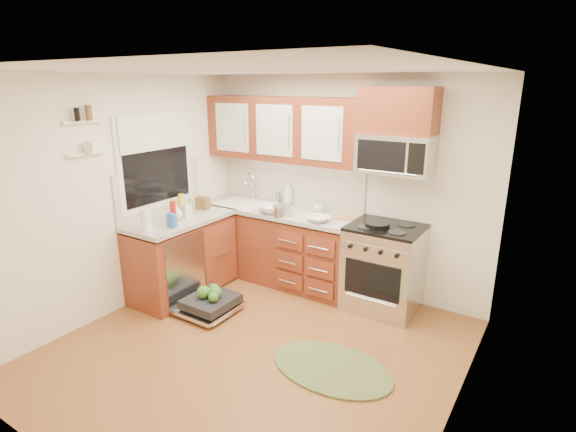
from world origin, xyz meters
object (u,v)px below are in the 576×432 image
Objects in this scene: stock_pot at (282,211)px; upper_cabinets at (283,129)px; range at (384,268)px; cup at (319,208)px; bowl_b at (271,209)px; sink at (242,213)px; bowl_a at (318,219)px; skillet at (377,225)px; rug at (332,368)px; cutting_board at (344,217)px; microwave at (395,154)px; dishwasher at (208,304)px; paper_towel_roll at (146,221)px.

upper_cabinets is at bearing 121.96° from stock_pot.
range is 1.03m from cup.
bowl_b is 2.21× the size of cup.
cup is at bearing 8.52° from sink.
cup is at bearing 116.42° from bowl_a.
rug is at bearing -83.93° from skillet.
cup is at bearing 170.63° from range.
cutting_board is at bearing 25.72° from stock_pot.
bowl_a is at bearing -157.51° from microwave.
rug is 1.57m from skillet.
dishwasher is 2.66× the size of skillet.
dishwasher is 1.33m from stock_pot.
rug is (1.60, -0.18, -0.09)m from dishwasher.
upper_cabinets is 1.90m from paper_towel_roll.
bowl_b reaches higher than range.
dishwasher is (-0.13, -1.27, -1.77)m from upper_cabinets.
dishwasher is at bearing 33.04° from paper_towel_roll.
microwave is 2.65m from paper_towel_roll.
cup reaches higher than cutting_board.
cutting_board reaches higher than dishwasher.
bowl_a is (-0.65, -0.10, -0.02)m from skillet.
paper_towel_roll reaches higher than cup.
upper_cabinets is at bearing -179.85° from cup.
cup reaches higher than bowl_b.
range is 0.51m from skillet.
microwave reaches higher than rug.
skillet reaches higher than bowl_a.
stock_pot is 0.46m from cup.
skillet reaches higher than range.
bowl_b is at bearing -167.49° from microwave.
range reaches higher than rug.
bowl_b is (0.05, -0.32, -0.90)m from upper_cabinets.
cup is at bearing 54.34° from paper_towel_roll.
skillet is at bearing 96.07° from rug.
cutting_board is (-0.60, 1.41, 0.92)m from rug.
upper_cabinets reaches higher than paper_towel_roll.
paper_towel_roll reaches higher than rug.
dishwasher is 2.36× the size of bowl_b.
skillet is (-0.07, -0.08, 0.50)m from range.
bowl_a is (0.68, -0.32, -0.92)m from upper_cabinets.
paper_towel_roll is (-1.96, -1.37, 0.07)m from skillet.
skillet is at bearing 35.50° from dishwasher.
sink is (-0.52, -0.16, -1.07)m from upper_cabinets.
cutting_board is (1.39, 0.11, 0.13)m from sink.
upper_cabinets is 1.28m from cutting_board.
microwave is at bearing 2.01° from cutting_board.
bowl_a reaches higher than range.
microwave is 2.13m from sink.
stock_pot is at bearing -176.26° from bowl_a.
sink is 2.24× the size of cutting_board.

